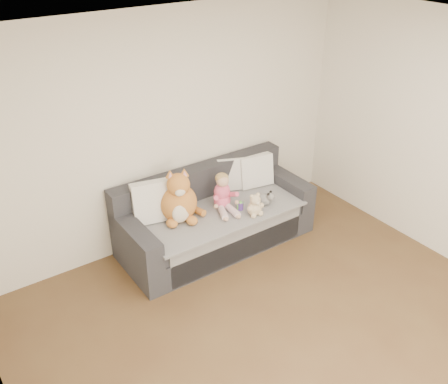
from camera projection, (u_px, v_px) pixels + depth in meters
name	position (u px, v px, depth m)	size (l,w,h in m)	color
room_shell	(298.00, 217.00, 3.88)	(5.00, 5.00, 5.00)	brown
sofa	(215.00, 219.00, 5.69)	(2.20, 0.94, 0.85)	#25252A
cushion_left	(155.00, 201.00, 5.28)	(0.52, 0.32, 0.46)	silver
cushion_right_back	(234.00, 173.00, 5.90)	(0.46, 0.34, 0.39)	silver
cushion_right_front	(256.00, 171.00, 5.96)	(0.44, 0.26, 0.40)	silver
toddler	(223.00, 194.00, 5.50)	(0.29, 0.43, 0.42)	#E14F89
plush_cat	(179.00, 201.00, 5.27)	(0.47, 0.43, 0.62)	#B26D27
teddy_bear	(255.00, 206.00, 5.40)	(0.21, 0.16, 0.27)	#CAB58C
plush_cow	(264.00, 199.00, 5.61)	(0.16, 0.22, 0.18)	white
sippy_cup	(240.00, 205.00, 5.52)	(0.11, 0.08, 0.12)	#613CA4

